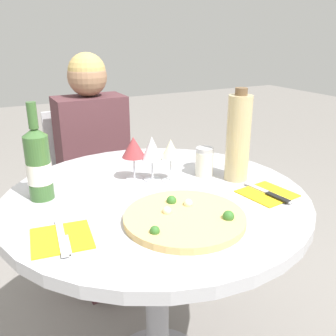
% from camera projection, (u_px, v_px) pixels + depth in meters
% --- Properties ---
extents(dining_table, '(0.98, 0.98, 0.76)m').
position_uv_depth(dining_table, '(156.00, 226.00, 1.26)').
color(dining_table, gray).
rests_on(dining_table, ground_plane).
extents(chair_behind_diner, '(0.40, 0.40, 0.86)m').
position_uv_depth(chair_behind_diner, '(92.00, 193.00, 2.06)').
color(chair_behind_diner, silver).
rests_on(chair_behind_diner, ground_plane).
extents(seated_diner, '(0.34, 0.42, 1.16)m').
position_uv_depth(seated_diner, '(99.00, 183.00, 1.90)').
color(seated_diner, '#512D33').
rests_on(seated_diner, ground_plane).
extents(pizza_large, '(0.34, 0.34, 0.04)m').
position_uv_depth(pizza_large, '(185.00, 218.00, 1.03)').
color(pizza_large, '#DBB26B').
rests_on(pizza_large, dining_table).
extents(wine_bottle, '(0.08, 0.08, 0.30)m').
position_uv_depth(wine_bottle, '(38.00, 164.00, 1.14)').
color(wine_bottle, '#38602D').
rests_on(wine_bottle, dining_table).
extents(tall_carafe, '(0.08, 0.08, 0.32)m').
position_uv_depth(tall_carafe, '(238.00, 138.00, 1.28)').
color(tall_carafe, tan).
rests_on(tall_carafe, dining_table).
extents(sugar_shaker, '(0.06, 0.06, 0.10)m').
position_uv_depth(sugar_shaker, '(204.00, 162.00, 1.35)').
color(sugar_shaker, silver).
rests_on(sugar_shaker, dining_table).
extents(wine_glass_front_right, '(0.06, 0.06, 0.15)m').
position_uv_depth(wine_glass_front_right, '(171.00, 150.00, 1.28)').
color(wine_glass_front_right, silver).
rests_on(wine_glass_front_right, dining_table).
extents(wine_glass_center, '(0.07, 0.07, 0.16)m').
position_uv_depth(wine_glass_center, '(152.00, 149.00, 1.28)').
color(wine_glass_center, silver).
rests_on(wine_glass_center, dining_table).
extents(wine_glass_back_left, '(0.08, 0.08, 0.15)m').
position_uv_depth(wine_glass_back_left, '(134.00, 148.00, 1.29)').
color(wine_glass_back_left, silver).
rests_on(wine_glass_back_left, dining_table).
extents(place_setting_left, '(0.17, 0.19, 0.01)m').
position_uv_depth(place_setting_left, '(62.00, 238.00, 0.95)').
color(place_setting_left, gold).
rests_on(place_setting_left, dining_table).
extents(place_setting_right, '(0.17, 0.19, 0.01)m').
position_uv_depth(place_setting_right, '(268.00, 194.00, 1.20)').
color(place_setting_right, gold).
rests_on(place_setting_right, dining_table).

